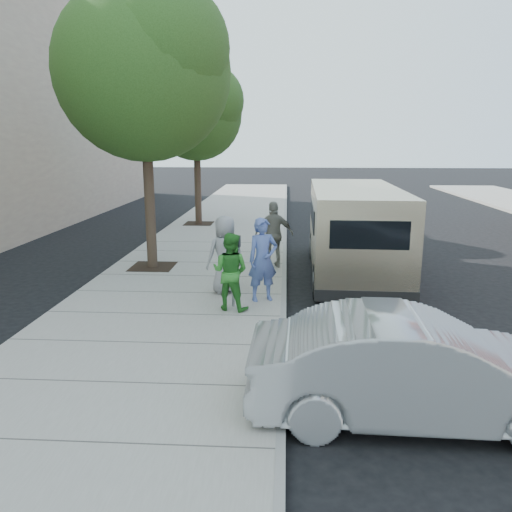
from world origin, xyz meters
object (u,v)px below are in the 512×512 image
parking_meter (233,255)px  person_striped_polo (274,235)px  van (353,229)px  sedan (416,369)px  person_officer (263,260)px  person_green_shirt (230,271)px  tree_near (145,66)px  tree_far (197,110)px  person_gray_shirt (225,254)px

parking_meter → person_striped_polo: 3.62m
van → person_striped_polo: (-2.16, 0.25, -0.21)m
sedan → person_striped_polo: size_ratio=2.37×
van → person_striped_polo: 2.19m
sedan → person_officer: size_ratio=2.37×
van → person_officer: bearing=-128.3°
person_officer → person_green_shirt: 0.93m
van → person_officer: (-2.33, -2.79, -0.21)m
tree_near → person_green_shirt: 6.31m
parking_meter → person_green_shirt: bearing=-89.1°
tree_near → van: (5.56, -0.06, -4.26)m
van → person_green_shirt: 4.57m
tree_near → tree_far: bearing=90.0°
person_gray_shirt → person_striped_polo: size_ratio=0.98×
sedan → person_officer: bearing=27.5°
parking_meter → van: van is taller
sedan → person_green_shirt: person_green_shirt is taller
person_gray_shirt → person_striped_polo: bearing=-141.8°
van → person_striped_polo: size_ratio=3.57×
person_gray_shirt → person_green_shirt: bearing=73.1°
person_green_shirt → person_striped_polo: (0.82, 3.69, 0.11)m
van → tree_near: bearing=-179.0°
person_officer → person_gray_shirt: bearing=126.6°
tree_near → parking_meter: size_ratio=4.83×
person_gray_shirt → tree_near: bearing=-73.3°
parking_meter → van: size_ratio=0.23×
tree_far → person_gray_shirt: (2.32, -9.90, -3.82)m
tree_far → sedan: 16.49m
person_officer → tree_far: bearing=85.4°
person_green_shirt → person_striped_polo: bearing=-85.7°
tree_near → person_green_shirt: tree_near is taller
van → sedan: van is taller
person_officer → tree_near: bearing=116.7°
van → sedan: 7.36m
sedan → parking_meter: bearing=36.4°
van → sedan: (-0.10, -7.34, -0.56)m
person_gray_shirt → person_officer: bearing=119.8°
parking_meter → person_striped_polo: bearing=92.0°
tree_near → person_gray_shirt: 5.55m
tree_far → person_striped_polo: size_ratio=3.49×
tree_far → person_striped_polo: (3.39, -7.41, -3.80)m
person_officer → person_gray_shirt: (-0.90, 0.55, -0.02)m
sedan → person_green_shirt: 4.85m
sedan → person_striped_polo: 7.87m
tree_near → person_striped_polo: tree_near is taller
person_officer → person_green_shirt: person_officer is taller
tree_near → person_officer: size_ratio=4.05×
tree_near → person_striped_polo: 5.61m
tree_near → parking_meter: 6.01m
person_striped_polo → tree_far: bearing=-77.0°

